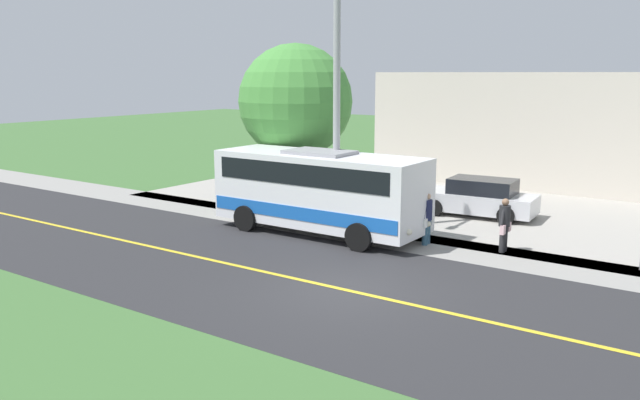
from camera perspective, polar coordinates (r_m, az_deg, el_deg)
The scene contains 12 objects.
ground_plane at distance 16.45m, azimuth 2.28°, elevation -7.99°, with size 120.00×120.00×0.00m, color #3D6633.
road_surface at distance 16.45m, azimuth 2.28°, elevation -7.98°, with size 8.00×100.00×0.01m, color #28282B.
sidewalk at distance 20.84m, azimuth 9.97°, elevation -3.99°, with size 2.40×100.00×0.01m, color gray.
parking_lot_surface at distance 26.64m, azimuth 22.42°, elevation -1.36°, with size 14.00×36.00×0.01m, color #9E9991.
road_centre_line at distance 16.45m, azimuth 2.28°, elevation -7.96°, with size 0.16×100.00×0.00m, color gold.
shuttle_bus_front at distance 21.78m, azimuth -0.03°, elevation 1.07°, with size 2.65×7.53×2.85m.
pedestrian_with_bags at distance 20.42m, azimuth 16.03°, elevation -2.01°, with size 0.72×0.34×1.67m.
pedestrian_waiting at distance 20.73m, azimuth 9.45°, elevation -1.50°, with size 0.72×0.34×1.68m.
street_light_pole at distance 21.58m, azimuth 1.33°, elevation 9.81°, with size 1.97×0.24×8.93m.
parked_car_near at distance 25.40m, azimuth 13.84°, elevation 0.17°, with size 2.26×4.52×1.45m.
tree_curbside at distance 25.67m, azimuth -2.19°, elevation 8.72°, with size 4.50×4.50×6.56m.
commercial_building at distance 35.48m, azimuth 22.24°, elevation 6.03°, with size 10.00×18.55×5.44m, color beige.
Camera 1 is at (13.15, 8.28, 5.40)m, focal length 36.11 mm.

